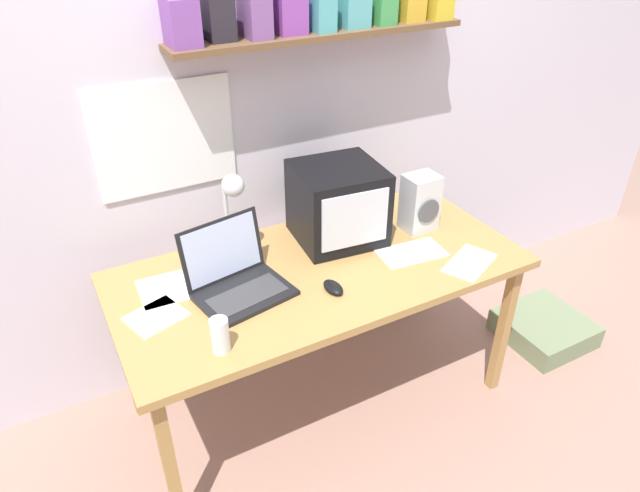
{
  "coord_description": "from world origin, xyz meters",
  "views": [
    {
      "loc": [
        -0.92,
        -1.69,
        2.07
      ],
      "look_at": [
        0.0,
        0.0,
        0.86
      ],
      "focal_mm": 32.0,
      "sensor_mm": 36.0,
      "label": 1
    }
  ],
  "objects_px": {
    "juice_glass": "(220,337)",
    "space_heater": "(420,203)",
    "laptop": "(235,275)",
    "loose_paper_near_monitor": "(470,263)",
    "loose_paper_near_laptop": "(412,253)",
    "open_notebook": "(156,317)",
    "corner_desk": "(320,279)",
    "printed_handout": "(164,289)",
    "floor_cushion": "(544,328)",
    "desk_lamp": "(232,206)",
    "crt_monitor": "(338,204)",
    "computer_mouse": "(333,287)"
  },
  "relations": [
    {
      "from": "loose_paper_near_laptop",
      "to": "floor_cushion",
      "type": "relative_size",
      "value": 0.71
    },
    {
      "from": "open_notebook",
      "to": "desk_lamp",
      "type": "bearing_deg",
      "value": 30.9
    },
    {
      "from": "corner_desk",
      "to": "loose_paper_near_monitor",
      "type": "bearing_deg",
      "value": -26.07
    },
    {
      "from": "printed_handout",
      "to": "floor_cushion",
      "type": "relative_size",
      "value": 0.51
    },
    {
      "from": "juice_glass",
      "to": "corner_desk",
      "type": "bearing_deg",
      "value": 27.87
    },
    {
      "from": "laptop",
      "to": "printed_handout",
      "type": "xyz_separation_m",
      "value": [
        -0.25,
        0.13,
        -0.06
      ]
    },
    {
      "from": "space_heater",
      "to": "computer_mouse",
      "type": "bearing_deg",
      "value": -158.37
    },
    {
      "from": "loose_paper_near_monitor",
      "to": "laptop",
      "type": "bearing_deg",
      "value": 162.18
    },
    {
      "from": "printed_handout",
      "to": "open_notebook",
      "type": "distance_m",
      "value": 0.17
    },
    {
      "from": "corner_desk",
      "to": "crt_monitor",
      "type": "relative_size",
      "value": 4.29
    },
    {
      "from": "loose_paper_near_laptop",
      "to": "open_notebook",
      "type": "distance_m",
      "value": 1.07
    },
    {
      "from": "computer_mouse",
      "to": "laptop",
      "type": "bearing_deg",
      "value": 149.64
    },
    {
      "from": "corner_desk",
      "to": "crt_monitor",
      "type": "distance_m",
      "value": 0.34
    },
    {
      "from": "crt_monitor",
      "to": "computer_mouse",
      "type": "bearing_deg",
      "value": -116.27
    },
    {
      "from": "printed_handout",
      "to": "computer_mouse",
      "type": "bearing_deg",
      "value": -28.93
    },
    {
      "from": "corner_desk",
      "to": "space_heater",
      "type": "bearing_deg",
      "value": 6.77
    },
    {
      "from": "floor_cushion",
      "to": "crt_monitor",
      "type": "bearing_deg",
      "value": 161.2
    },
    {
      "from": "juice_glass",
      "to": "space_heater",
      "type": "height_order",
      "value": "space_heater"
    },
    {
      "from": "loose_paper_near_laptop",
      "to": "crt_monitor",
      "type": "bearing_deg",
      "value": 128.28
    },
    {
      "from": "laptop",
      "to": "desk_lamp",
      "type": "relative_size",
      "value": 1.02
    },
    {
      "from": "laptop",
      "to": "loose_paper_near_monitor",
      "type": "height_order",
      "value": "laptop"
    },
    {
      "from": "juice_glass",
      "to": "space_heater",
      "type": "xyz_separation_m",
      "value": [
        1.07,
        0.34,
        0.07
      ]
    },
    {
      "from": "computer_mouse",
      "to": "loose_paper_near_monitor",
      "type": "relative_size",
      "value": 0.38
    },
    {
      "from": "computer_mouse",
      "to": "crt_monitor",
      "type": "bearing_deg",
      "value": 57.83
    },
    {
      "from": "computer_mouse",
      "to": "space_heater",
      "type": "bearing_deg",
      "value": 21.99
    },
    {
      "from": "corner_desk",
      "to": "desk_lamp",
      "type": "distance_m",
      "value": 0.47
    },
    {
      "from": "laptop",
      "to": "loose_paper_near_monitor",
      "type": "relative_size",
      "value": 1.35
    },
    {
      "from": "space_heater",
      "to": "computer_mouse",
      "type": "distance_m",
      "value": 0.63
    },
    {
      "from": "loose_paper_near_laptop",
      "to": "floor_cushion",
      "type": "bearing_deg",
      "value": -6.68
    },
    {
      "from": "desk_lamp",
      "to": "loose_paper_near_laptop",
      "type": "height_order",
      "value": "desk_lamp"
    },
    {
      "from": "computer_mouse",
      "to": "loose_paper_near_laptop",
      "type": "height_order",
      "value": "computer_mouse"
    },
    {
      "from": "desk_lamp",
      "to": "laptop",
      "type": "bearing_deg",
      "value": -133.54
    },
    {
      "from": "floor_cushion",
      "to": "loose_paper_near_monitor",
      "type": "bearing_deg",
      "value": -174.04
    },
    {
      "from": "laptop",
      "to": "space_heater",
      "type": "relative_size",
      "value": 1.5
    },
    {
      "from": "loose_paper_near_laptop",
      "to": "loose_paper_near_monitor",
      "type": "relative_size",
      "value": 1.03
    },
    {
      "from": "space_heater",
      "to": "open_notebook",
      "type": "relative_size",
      "value": 1.11
    },
    {
      "from": "juice_glass",
      "to": "loose_paper_near_laptop",
      "type": "xyz_separation_m",
      "value": [
        0.92,
        0.18,
        -0.06
      ]
    },
    {
      "from": "corner_desk",
      "to": "open_notebook",
      "type": "distance_m",
      "value": 0.68
    },
    {
      "from": "laptop",
      "to": "floor_cushion",
      "type": "xyz_separation_m",
      "value": [
        1.62,
        -0.22,
        -0.76
      ]
    },
    {
      "from": "space_heater",
      "to": "juice_glass",
      "type": "bearing_deg",
      "value": -162.56
    },
    {
      "from": "loose_paper_near_monitor",
      "to": "corner_desk",
      "type": "bearing_deg",
      "value": 153.93
    },
    {
      "from": "corner_desk",
      "to": "printed_handout",
      "type": "distance_m",
      "value": 0.62
    },
    {
      "from": "laptop",
      "to": "open_notebook",
      "type": "distance_m",
      "value": 0.33
    },
    {
      "from": "loose_paper_near_laptop",
      "to": "open_notebook",
      "type": "bearing_deg",
      "value": 175.03
    },
    {
      "from": "floor_cushion",
      "to": "desk_lamp",
      "type": "bearing_deg",
      "value": 164.14
    },
    {
      "from": "juice_glass",
      "to": "open_notebook",
      "type": "distance_m",
      "value": 0.32
    },
    {
      "from": "crt_monitor",
      "to": "corner_desk",
      "type": "bearing_deg",
      "value": -130.42
    },
    {
      "from": "printed_handout",
      "to": "space_heater",
      "type": "bearing_deg",
      "value": -4.14
    },
    {
      "from": "juice_glass",
      "to": "space_heater",
      "type": "relative_size",
      "value": 0.49
    },
    {
      "from": "corner_desk",
      "to": "juice_glass",
      "type": "height_order",
      "value": "juice_glass"
    }
  ]
}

